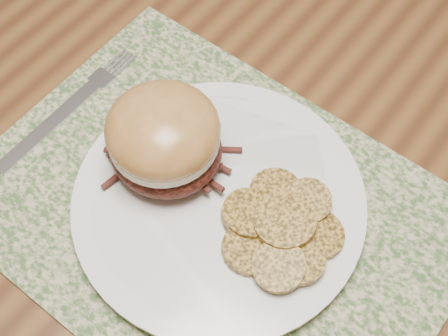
# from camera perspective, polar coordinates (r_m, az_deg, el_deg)

# --- Properties ---
(ground) EXTENTS (3.50, 3.50, 0.00)m
(ground) POSITION_cam_1_polar(r_m,az_deg,el_deg) (1.39, -6.51, -8.93)
(ground) COLOR #53341C
(ground) RESTS_ON ground
(dining_table) EXTENTS (1.50, 0.90, 0.75)m
(dining_table) POSITION_cam_1_polar(r_m,az_deg,el_deg) (0.81, -11.18, 8.84)
(dining_table) COLOR brown
(dining_table) RESTS_ON ground
(placemat) EXTENTS (0.45, 0.33, 0.00)m
(placemat) POSITION_cam_1_polar(r_m,az_deg,el_deg) (0.60, -1.02, -4.08)
(placemat) COLOR #405E30
(placemat) RESTS_ON dining_table
(dinner_plate) EXTENTS (0.26, 0.26, 0.02)m
(dinner_plate) POSITION_cam_1_polar(r_m,az_deg,el_deg) (0.59, -0.46, -3.19)
(dinner_plate) COLOR white
(dinner_plate) RESTS_ON placemat
(pork_sandwich) EXTENTS (0.11, 0.11, 0.08)m
(pork_sandwich) POSITION_cam_1_polar(r_m,az_deg,el_deg) (0.57, -5.52, 2.76)
(pork_sandwich) COLOR black
(pork_sandwich) RESTS_ON dinner_plate
(roasted_potatoes) EXTENTS (0.13, 0.13, 0.03)m
(roasted_potatoes) POSITION_cam_1_polar(r_m,az_deg,el_deg) (0.56, 5.27, -5.55)
(roasted_potatoes) COLOR #B98936
(roasted_potatoes) RESTS_ON dinner_plate
(fork) EXTENTS (0.02, 0.19, 0.00)m
(fork) POSITION_cam_1_polar(r_m,az_deg,el_deg) (0.67, -13.95, 5.37)
(fork) COLOR silver
(fork) RESTS_ON placemat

